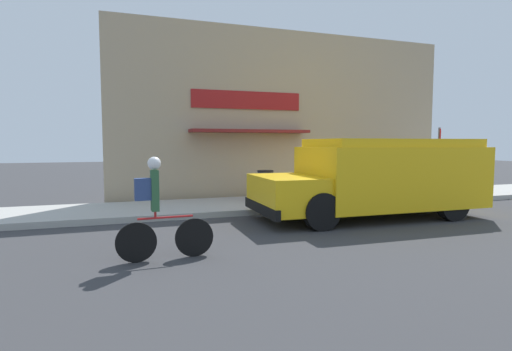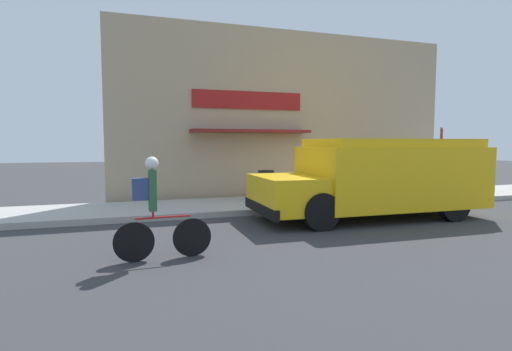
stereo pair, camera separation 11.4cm
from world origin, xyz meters
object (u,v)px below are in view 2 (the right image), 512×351
object	(u,v)px
school_bus	(378,176)
stop_sign_post	(441,150)
cyclist	(156,210)
trash_bin	(266,186)

from	to	relation	value
school_bus	stop_sign_post	bearing A→B (deg)	27.91
school_bus	cyclist	bearing A→B (deg)	-158.88
school_bus	trash_bin	world-z (taller)	school_bus
cyclist	stop_sign_post	distance (m)	10.54
stop_sign_post	trash_bin	xyz separation A→B (m)	(-6.03, 0.68, -1.07)
school_bus	stop_sign_post	size ratio (longest dim) A/B	2.58
cyclist	stop_sign_post	size ratio (longest dim) A/B	0.75
school_bus	cyclist	size ratio (longest dim) A/B	3.46
school_bus	cyclist	world-z (taller)	school_bus
stop_sign_post	school_bus	bearing A→B (deg)	-153.32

